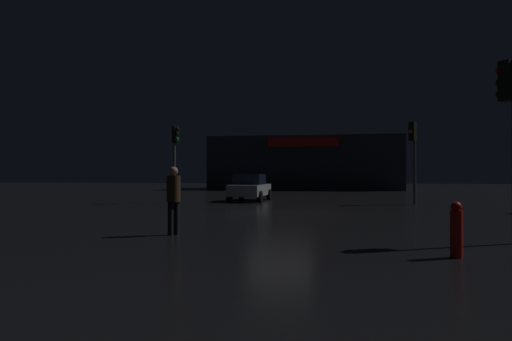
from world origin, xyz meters
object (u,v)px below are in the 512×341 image
Objects in this scene: traffic_signal_opposite at (175,148)px; fire_hydrant at (456,230)px; traffic_signal_cross_right at (509,107)px; pedestrian at (173,195)px; traffic_signal_cross_left at (413,145)px; car_near at (250,187)px; store_building at (306,164)px.

traffic_signal_opposite is 4.02× the size of fire_hydrant.
traffic_signal_opposite reaches higher than traffic_signal_cross_right.
traffic_signal_cross_right is 2.36× the size of pedestrian.
traffic_signal_cross_left is 4.08× the size of fire_hydrant.
traffic_signal_cross_left reaches higher than pedestrian.
pedestrian reaches higher than car_near.
traffic_signal_cross_left is 15.73m from pedestrian.
store_building is at bearing 77.58° from traffic_signal_opposite.
fire_hydrant is (5.20, -39.31, -2.10)m from store_building.
car_near is at bearing 111.88° from fire_hydrant.
fire_hydrant is (10.56, -14.98, -2.37)m from traffic_signal_opposite.
car_near is (-8.55, 15.18, -2.22)m from traffic_signal_cross_right.
fire_hydrant is (-1.68, -15.72, -2.45)m from traffic_signal_cross_left.
store_building is at bearing 106.27° from traffic_signal_cross_left.
traffic_signal_opposite is 4.78m from car_near.
pedestrian is at bearing -119.94° from traffic_signal_cross_left.
traffic_signal_opposite is 0.95× the size of car_near.
fire_hydrant is at bearing -127.01° from traffic_signal_cross_right.
traffic_signal_cross_right is 3.64m from fire_hydrant.
pedestrian is (-7.79, -13.52, -1.97)m from traffic_signal_cross_left.
traffic_signal_opposite is 17.69m from traffic_signal_cross_right.
traffic_signal_cross_right reaches higher than fire_hydrant.
car_near is 2.52× the size of pedestrian.
traffic_signal_cross_right is 0.94× the size of car_near.
traffic_signal_opposite is 18.48m from fire_hydrant.
traffic_signal_cross_left is at bearing 60.06° from pedestrian.
store_building reaches higher than traffic_signal_opposite.
traffic_signal_cross_left reaches higher than traffic_signal_cross_right.
store_building is 18.34× the size of fire_hydrant.
traffic_signal_cross_left is (12.24, 0.74, 0.08)m from traffic_signal_opposite.
pedestrian is 6.51m from fire_hydrant.
store_building reaches higher than car_near.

